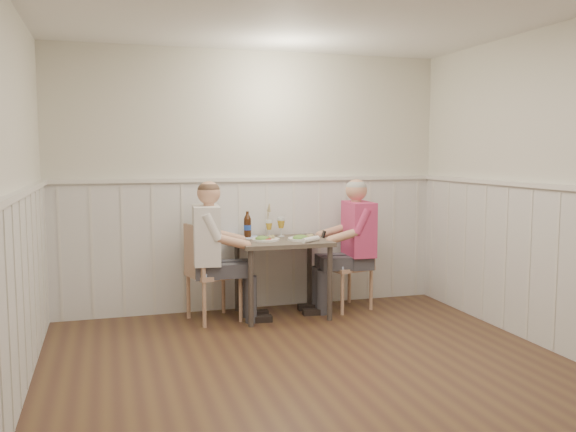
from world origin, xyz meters
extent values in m
plane|color=#492E21|center=(0.00, 0.00, 0.00)|extent=(4.50, 4.50, 0.00)
cube|color=silver|center=(0.00, 2.25, 1.30)|extent=(4.00, 0.04, 2.60)
cube|color=silver|center=(-2.00, 0.00, 1.30)|extent=(0.04, 4.50, 2.60)
cube|color=white|center=(0.00, 2.23, 0.65)|extent=(3.98, 0.03, 1.30)
cube|color=white|center=(-1.99, 0.00, 0.65)|extent=(0.03, 4.48, 1.30)
cube|color=white|center=(1.99, 0.00, 0.65)|extent=(0.03, 4.48, 1.30)
cube|color=silver|center=(0.00, 2.22, 1.32)|extent=(3.98, 0.06, 0.04)
cube|color=silver|center=(-1.97, 0.00, 1.32)|extent=(0.06, 4.48, 0.04)
cube|color=silver|center=(1.97, 0.00, 1.32)|extent=(0.06, 4.48, 0.04)
cube|color=#4D4439|center=(0.19, 1.84, 0.73)|extent=(0.87, 0.70, 0.04)
cylinder|color=#3F3833|center=(-0.19, 1.54, 0.35)|extent=(0.05, 0.05, 0.71)
cylinder|color=#3F3833|center=(-0.19, 2.14, 0.35)|extent=(0.05, 0.05, 0.71)
cylinder|color=#3F3833|center=(0.58, 1.54, 0.35)|extent=(0.05, 0.05, 0.71)
cylinder|color=#3F3833|center=(0.58, 2.14, 0.35)|extent=(0.05, 0.05, 0.71)
cube|color=#A47658|center=(0.89, 1.91, 0.43)|extent=(0.51, 0.51, 0.04)
cube|color=#5378C5|center=(0.89, 1.91, 0.47)|extent=(0.46, 0.46, 0.03)
cube|color=#A47658|center=(1.08, 1.96, 0.67)|extent=(0.14, 0.41, 0.44)
cylinder|color=#A47658|center=(1.11, 1.78, 0.21)|extent=(0.04, 0.04, 0.41)
cylinder|color=#A47658|center=(0.76, 1.69, 0.21)|extent=(0.04, 0.04, 0.41)
cylinder|color=#A47658|center=(1.02, 2.13, 0.21)|extent=(0.04, 0.04, 0.41)
cylinder|color=#A47658|center=(0.67, 2.03, 0.21)|extent=(0.04, 0.04, 0.41)
cube|color=#A47658|center=(-0.47, 1.86, 0.44)|extent=(0.53, 0.53, 0.04)
cube|color=#5378C5|center=(-0.47, 1.86, 0.48)|extent=(0.48, 0.48, 0.03)
cube|color=#A47658|center=(-0.66, 1.81, 0.69)|extent=(0.14, 0.43, 0.45)
cylinder|color=#A47658|center=(-0.70, 1.99, 0.21)|extent=(0.04, 0.04, 0.42)
cylinder|color=#A47658|center=(-0.34, 2.09, 0.21)|extent=(0.04, 0.04, 0.42)
cylinder|color=#A47658|center=(-0.60, 1.64, 0.21)|extent=(0.04, 0.04, 0.42)
cylinder|color=#A47658|center=(-0.24, 1.73, 0.21)|extent=(0.04, 0.04, 0.42)
cube|color=#3F3F47|center=(0.97, 1.83, 0.22)|extent=(0.46, 0.42, 0.44)
cube|color=#3F3F47|center=(0.78, 1.85, 0.50)|extent=(0.44, 0.38, 0.13)
cube|color=#D53F66|center=(0.97, 1.83, 0.83)|extent=(0.26, 0.45, 0.54)
sphere|color=tan|center=(0.97, 1.83, 1.22)|extent=(0.22, 0.22, 0.22)
sphere|color=#A5A5A0|center=(0.97, 1.83, 1.25)|extent=(0.21, 0.21, 0.21)
cube|color=black|center=(0.62, 1.86, 0.83)|extent=(0.02, 0.07, 0.13)
cube|color=#3F3F47|center=(-0.53, 1.81, 0.22)|extent=(0.47, 0.43, 0.44)
cube|color=#3F3F47|center=(-0.33, 1.79, 0.50)|extent=(0.44, 0.39, 0.13)
cube|color=white|center=(-0.53, 1.81, 0.83)|extent=(0.27, 0.45, 0.54)
sphere|color=tan|center=(-0.53, 1.81, 1.22)|extent=(0.22, 0.22, 0.22)
sphere|color=#4C3828|center=(-0.53, 1.81, 1.25)|extent=(0.21, 0.21, 0.21)
cylinder|color=white|center=(0.39, 1.76, 0.76)|extent=(0.30, 0.30, 0.02)
ellipsoid|color=#3F722D|center=(0.34, 1.73, 0.80)|extent=(0.15, 0.12, 0.06)
sphere|color=tan|center=(0.46, 1.77, 0.79)|extent=(0.04, 0.04, 0.04)
cube|color=brown|center=(0.41, 1.83, 0.78)|extent=(0.09, 0.06, 0.01)
cylinder|color=white|center=(0.47, 1.83, 0.79)|extent=(0.06, 0.06, 0.03)
cylinder|color=white|center=(0.03, 1.83, 0.76)|extent=(0.27, 0.27, 0.02)
ellipsoid|color=#3F722D|center=(-0.01, 1.80, 0.79)|extent=(0.13, 0.11, 0.05)
sphere|color=tan|center=(0.09, 1.84, 0.79)|extent=(0.04, 0.04, 0.04)
cylinder|color=silver|center=(0.24, 2.04, 0.75)|extent=(0.07, 0.07, 0.01)
cylinder|color=silver|center=(0.24, 2.04, 0.80)|extent=(0.01, 0.01, 0.09)
cone|color=gold|center=(0.24, 2.04, 0.88)|extent=(0.08, 0.08, 0.08)
cylinder|color=silver|center=(0.24, 2.04, 0.93)|extent=(0.08, 0.08, 0.03)
cylinder|color=silver|center=(0.12, 2.04, 0.75)|extent=(0.06, 0.06, 0.01)
cylinder|color=silver|center=(0.12, 2.04, 0.79)|extent=(0.01, 0.01, 0.08)
cone|color=gold|center=(0.12, 2.04, 0.86)|extent=(0.07, 0.07, 0.07)
cylinder|color=silver|center=(0.12, 2.04, 0.91)|extent=(0.07, 0.07, 0.03)
cylinder|color=black|center=(-0.09, 2.08, 0.84)|extent=(0.07, 0.07, 0.19)
cone|color=black|center=(-0.09, 2.08, 0.96)|extent=(0.07, 0.07, 0.04)
cylinder|color=black|center=(-0.09, 2.08, 0.99)|extent=(0.03, 0.03, 0.03)
cylinder|color=#1D3E9B|center=(-0.09, 2.08, 0.85)|extent=(0.07, 0.07, 0.05)
cylinder|color=white|center=(0.41, 1.61, 0.77)|extent=(0.21, 0.17, 0.05)
cylinder|color=silver|center=(0.12, 2.12, 0.79)|extent=(0.04, 0.04, 0.07)
cylinder|color=tan|center=(0.12, 2.12, 0.91)|extent=(0.02, 0.02, 0.23)
cone|color=tan|center=(0.12, 2.12, 1.06)|extent=(0.03, 0.03, 0.08)
cube|color=#5378C5|center=(-0.14, 2.07, 0.75)|extent=(0.33, 0.28, 0.01)
camera|label=1|loc=(-1.43, -3.77, 1.59)|focal=38.00mm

